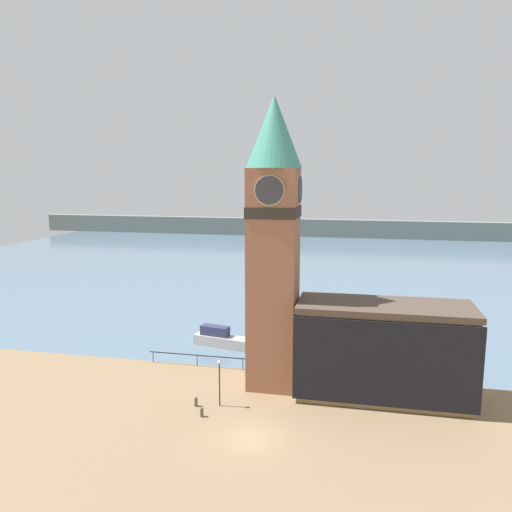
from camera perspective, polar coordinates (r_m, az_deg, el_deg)
The scene contains 10 objects.
ground_plane at distance 36.36m, azimuth -0.53°, elevation -20.14°, with size 160.00×160.00×0.00m, color #846B4C.
water at distance 104.65m, azimuth 7.88°, elevation -0.53°, with size 160.00×120.00×0.00m.
far_shoreline at distance 143.87m, azimuth 9.01°, elevation 3.15°, with size 180.00×3.00×5.00m.
pier_railing at distance 48.14m, azimuth -6.76°, elevation -11.31°, with size 9.46×0.08×1.09m.
clock_tower at distance 40.88m, azimuth 2.03°, elevation 2.17°, with size 4.53×4.53×24.05m.
pier_building at distance 41.97m, azimuth 14.33°, elevation -10.44°, with size 13.89×5.77×7.73m.
boat_near at distance 53.07m, azimuth -3.76°, elevation -9.46°, with size 7.09×2.89×2.08m.
mooring_bollard_near at distance 39.13m, azimuth -6.22°, elevation -17.26°, with size 0.27×0.27×0.74m.
mooring_bollard_far at distance 40.72m, azimuth -6.88°, elevation -16.14°, with size 0.28×0.28×0.75m.
lamp_post at distance 39.70m, azimuth -4.21°, elevation -13.28°, with size 0.32×0.32×3.73m.
Camera 1 is at (6.75, -30.89, 17.94)m, focal length 35.00 mm.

